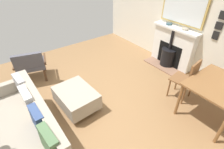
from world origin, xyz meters
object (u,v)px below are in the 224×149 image
(armchair_accent, at_px, (30,64))
(sofa, at_px, (26,127))
(mantel_bowl_near, at_px, (169,24))
(fireplace, at_px, (171,49))
(dining_chair_near_fireplace, at_px, (188,78))
(mantel_bowl_far, at_px, (185,29))
(dining_table, at_px, (219,89))
(ottoman, at_px, (76,97))

(armchair_accent, bearing_deg, sofa, 71.85)
(mantel_bowl_near, height_order, armchair_accent, mantel_bowl_near)
(fireplace, height_order, sofa, fireplace)
(fireplace, bearing_deg, dining_chair_near_fireplace, 49.59)
(fireplace, relative_size, armchair_accent, 1.51)
(mantel_bowl_far, relative_size, armchair_accent, 0.18)
(mantel_bowl_near, bearing_deg, armchair_accent, -20.96)
(mantel_bowl_far, distance_m, armchair_accent, 3.62)
(sofa, distance_m, dining_chair_near_fireplace, 2.92)
(dining_table, height_order, dining_chair_near_fireplace, dining_chair_near_fireplace)
(dining_chair_near_fireplace, bearing_deg, sofa, -16.50)
(dining_table, bearing_deg, mantel_bowl_near, -116.59)
(dining_table, xyz_separation_m, dining_chair_near_fireplace, (-0.01, -0.56, -0.11))
(sofa, distance_m, ottoman, 0.98)
(mantel_bowl_far, height_order, armchair_accent, mantel_bowl_far)
(armchair_accent, distance_m, dining_table, 3.78)
(sofa, height_order, dining_table, sofa)
(mantel_bowl_near, height_order, mantel_bowl_far, mantel_bowl_far)
(armchair_accent, bearing_deg, dining_table, 126.46)
(fireplace, bearing_deg, dining_table, 60.78)
(mantel_bowl_far, height_order, dining_chair_near_fireplace, mantel_bowl_far)
(mantel_bowl_near, relative_size, dining_chair_near_fireplace, 0.16)
(fireplace, height_order, mantel_bowl_far, mantel_bowl_far)
(armchair_accent, relative_size, dining_chair_near_fireplace, 0.89)
(fireplace, height_order, ottoman, fireplace)
(mantel_bowl_near, bearing_deg, dining_table, 63.41)
(mantel_bowl_far, bearing_deg, fireplace, -83.78)
(mantel_bowl_near, bearing_deg, fireplace, 84.26)
(ottoman, height_order, dining_table, dining_table)
(mantel_bowl_near, relative_size, dining_table, 0.14)
(fireplace, xyz_separation_m, armchair_accent, (3.14, -1.44, -0.00))
(armchair_accent, relative_size, dining_table, 0.79)
(mantel_bowl_far, bearing_deg, sofa, -0.16)
(ottoman, distance_m, dining_chair_near_fireplace, 2.16)
(sofa, relative_size, dining_chair_near_fireplace, 2.13)
(armchair_accent, height_order, dining_table, armchair_accent)
(sofa, bearing_deg, armchair_accent, -108.15)
(ottoman, bearing_deg, fireplace, 179.11)
(ottoman, xyz_separation_m, armchair_accent, (0.40, -1.40, 0.21))
(mantel_bowl_far, relative_size, sofa, 0.08)
(armchair_accent, xyz_separation_m, dining_chair_near_fireplace, (-2.26, 2.48, 0.08))
(mantel_bowl_near, relative_size, ottoman, 0.17)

